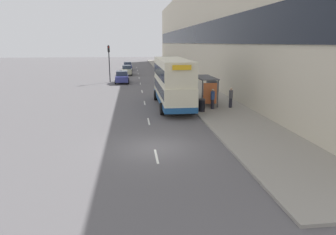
{
  "coord_description": "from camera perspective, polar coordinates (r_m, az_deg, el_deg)",
  "views": [
    {
      "loc": [
        -1.12,
        -15.72,
        5.7
      ],
      "look_at": [
        2.44,
        14.06,
        -1.81
      ],
      "focal_mm": 32.0,
      "sensor_mm": 36.0,
      "label": 1
    }
  ],
  "objects": [
    {
      "name": "ground_plane",
      "position": [
        16.76,
        -2.58,
        -5.83
      ],
      "size": [
        220.0,
        220.0,
        0.0
      ],
      "primitive_type": "plane",
      "color": "#5B595B"
    },
    {
      "name": "pavement",
      "position": [
        55.04,
        1.2,
        8.19
      ],
      "size": [
        5.0,
        93.0,
        0.14
      ],
      "color": "gray",
      "rests_on": "ground_plane"
    },
    {
      "name": "terrace_facade",
      "position": [
        55.49,
        5.49,
        16.13
      ],
      "size": [
        3.1,
        93.0,
        15.54
      ],
      "color": "beige",
      "rests_on": "ground_plane"
    },
    {
      "name": "lane_mark_0",
      "position": [
        15.57,
        -2.23,
        -7.39
      ],
      "size": [
        0.12,
        2.0,
        0.01
      ],
      "color": "silver",
      "rests_on": "ground_plane"
    },
    {
      "name": "lane_mark_1",
      "position": [
        22.32,
        -3.71,
        -0.74
      ],
      "size": [
        0.12,
        2.0,
        0.01
      ],
      "color": "silver",
      "rests_on": "ground_plane"
    },
    {
      "name": "lane_mark_2",
      "position": [
        29.24,
        -4.49,
        2.79
      ],
      "size": [
        0.12,
        2.0,
        0.01
      ],
      "color": "silver",
      "rests_on": "ground_plane"
    },
    {
      "name": "lane_mark_3",
      "position": [
        36.23,
        -4.97,
        4.97
      ],
      "size": [
        0.12,
        2.0,
        0.01
      ],
      "color": "silver",
      "rests_on": "ground_plane"
    },
    {
      "name": "lane_mark_4",
      "position": [
        43.26,
        -5.3,
        6.44
      ],
      "size": [
        0.12,
        2.0,
        0.01
      ],
      "color": "silver",
      "rests_on": "ground_plane"
    },
    {
      "name": "lane_mark_5",
      "position": [
        50.3,
        -5.53,
        7.5
      ],
      "size": [
        0.12,
        2.0,
        0.01
      ],
      "color": "silver",
      "rests_on": "ground_plane"
    },
    {
      "name": "lane_mark_6",
      "position": [
        57.37,
        -5.71,
        8.29
      ],
      "size": [
        0.12,
        2.0,
        0.01
      ],
      "color": "silver",
      "rests_on": "ground_plane"
    },
    {
      "name": "lane_mark_7",
      "position": [
        64.44,
        -5.85,
        8.92
      ],
      "size": [
        0.12,
        2.0,
        0.01
      ],
      "color": "silver",
      "rests_on": "ground_plane"
    },
    {
      "name": "lane_mark_8",
      "position": [
        71.51,
        -5.97,
        9.42
      ],
      "size": [
        0.12,
        2.0,
        0.01
      ],
      "color": "silver",
      "rests_on": "ground_plane"
    },
    {
      "name": "bus_shelter",
      "position": [
        28.0,
        7.55,
        6.09
      ],
      "size": [
        1.6,
        4.2,
        2.48
      ],
      "color": "#4C4C51",
      "rests_on": "ground_plane"
    },
    {
      "name": "double_decker_bus_near",
      "position": [
        27.1,
        0.88,
        6.82
      ],
      "size": [
        2.85,
        10.12,
        4.3
      ],
      "color": "beige",
      "rests_on": "ground_plane"
    },
    {
      "name": "car_0",
      "position": [
        64.92,
        -7.69,
        9.66
      ],
      "size": [
        1.92,
        3.94,
        1.73
      ],
      "rotation": [
        0.0,
        0.0,
        3.14
      ],
      "color": "navy",
      "rests_on": "ground_plane"
    },
    {
      "name": "car_1",
      "position": [
        55.36,
        -7.84,
        8.92
      ],
      "size": [
        1.93,
        4.41,
        1.74
      ],
      "rotation": [
        0.0,
        0.0,
        3.14
      ],
      "color": "#B7B799",
      "rests_on": "ground_plane"
    },
    {
      "name": "car_2",
      "position": [
        44.31,
        -8.74,
        7.62
      ],
      "size": [
        2.0,
        4.21,
        1.72
      ],
      "rotation": [
        0.0,
        0.0,
        3.14
      ],
      "color": "navy",
      "rests_on": "ground_plane"
    },
    {
      "name": "pedestrian_at_shelter",
      "position": [
        26.86,
        11.88,
        3.75
      ],
      "size": [
        0.35,
        0.35,
        1.75
      ],
      "color": "#23232D",
      "rests_on": "ground_plane"
    },
    {
      "name": "pedestrian_1",
      "position": [
        26.03,
        8.49,
        3.58
      ],
      "size": [
        0.35,
        0.35,
        1.74
      ],
      "color": "#23232D",
      "rests_on": "ground_plane"
    },
    {
      "name": "pedestrian_2",
      "position": [
        28.09,
        4.98,
        4.56
      ],
      "size": [
        0.37,
        0.37,
        1.86
      ],
      "color": "#23232D",
      "rests_on": "ground_plane"
    },
    {
      "name": "pedestrian_3",
      "position": [
        28.25,
        8.74,
        4.39
      ],
      "size": [
        0.35,
        0.35,
        1.75
      ],
      "color": "#23232D",
      "rests_on": "ground_plane"
    },
    {
      "name": "litter_bin",
      "position": [
        24.98,
        6.46,
        2.36
      ],
      "size": [
        0.55,
        0.55,
        1.05
      ],
      "color": "black",
      "rests_on": "ground_plane"
    },
    {
      "name": "traffic_light_far_kerb",
      "position": [
        45.2,
        -11.17,
        11.12
      ],
      "size": [
        0.3,
        0.32,
        5.37
      ],
      "color": "black",
      "rests_on": "ground_plane"
    }
  ]
}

